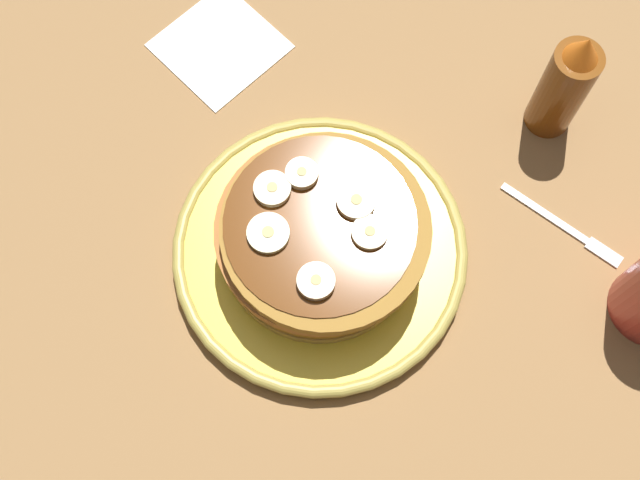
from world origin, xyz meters
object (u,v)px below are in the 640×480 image
object	(u,v)px
banana_slice_1	(316,281)
syrup_bottle	(564,86)
banana_slice_5	(302,174)
fork	(568,228)
banana_slice_3	(370,232)
napkin	(220,46)
plate	(320,251)
banana_slice_2	(269,193)
banana_slice_4	(268,233)
banana_slice_0	(356,201)
pancake_stack	(320,236)

from	to	relation	value
banana_slice_1	syrup_bottle	bearing A→B (deg)	-12.94
banana_slice_5	fork	xyz separation A→B (cm)	(13.36, -21.13, -8.32)
banana_slice_1	fork	xyz separation A→B (cm)	(20.32, -14.45, -8.35)
banana_slice_3	napkin	size ratio (longest dim) A/B	0.28
plate	napkin	distance (cm)	24.87
banana_slice_1	syrup_bottle	xyz separation A→B (cm)	(29.24, -6.72, -2.38)
banana_slice_3	banana_slice_2	bearing A→B (deg)	103.61
banana_slice_1	napkin	world-z (taller)	banana_slice_1
fork	banana_slice_1	bearing A→B (deg)	144.59
banana_slice_2	banana_slice_4	world-z (taller)	same
banana_slice_0	banana_slice_3	bearing A→B (deg)	-122.33
banana_slice_1	banana_slice_3	world-z (taller)	banana_slice_1
fork	syrup_bottle	size ratio (longest dim) A/B	0.95
banana_slice_1	banana_slice_5	world-z (taller)	same
banana_slice_1	fork	bearing A→B (deg)	-35.41
pancake_stack	banana_slice_3	bearing A→B (deg)	-65.73
banana_slice_4	pancake_stack	bearing A→B (deg)	-40.29
banana_slice_4	napkin	bearing A→B (deg)	50.90
plate	napkin	size ratio (longest dim) A/B	2.47
syrup_bottle	banana_slice_5	bearing A→B (deg)	148.97
banana_slice_3	banana_slice_4	distance (cm)	8.42
pancake_stack	banana_slice_5	size ratio (longest dim) A/B	6.68
banana_slice_3	banana_slice_5	size ratio (longest dim) A/B	1.08
banana_slice_0	fork	size ratio (longest dim) A/B	0.26
pancake_stack	banana_slice_5	xyz separation A→B (cm)	(2.62, 3.84, 3.54)
banana_slice_5	syrup_bottle	distance (cm)	26.10
pancake_stack	banana_slice_4	size ratio (longest dim) A/B	5.33
banana_slice_1	napkin	distance (cm)	30.72
banana_slice_1	banana_slice_5	size ratio (longest dim) A/B	1.10
banana_slice_4	syrup_bottle	distance (cm)	30.93
banana_slice_2	banana_slice_1	bearing A→B (deg)	-116.66
banana_slice_0	pancake_stack	bearing A→B (deg)	158.26
pancake_stack	banana_slice_2	world-z (taller)	banana_slice_2
banana_slice_2	fork	xyz separation A→B (cm)	(16.38, -22.30, -8.28)
plate	banana_slice_3	xyz separation A→B (cm)	(1.74, -3.85, 7.37)
fork	banana_slice_3	bearing A→B (deg)	136.69
plate	banana_slice_4	xyz separation A→B (cm)	(-3.36, 2.86, 7.38)
pancake_stack	banana_slice_2	distance (cm)	6.12
banana_slice_4	fork	size ratio (longest dim) A/B	0.28
banana_slice_3	syrup_bottle	xyz separation A→B (cm)	(23.15, -5.69, -2.25)
plate	banana_slice_2	xyz separation A→B (cm)	(-0.41, 5.02, 7.43)
banana_slice_2	napkin	distance (cm)	22.47
plate	banana_slice_1	bearing A→B (deg)	-146.99
banana_slice_5	napkin	world-z (taller)	banana_slice_5
pancake_stack	banana_slice_1	distance (cm)	6.31
banana_slice_0	banana_slice_5	size ratio (longest dim) A/B	1.17
banana_slice_4	banana_slice_5	bearing A→B (deg)	9.54
plate	napkin	bearing A→B (deg)	61.11
banana_slice_1	banana_slice_2	world-z (taller)	banana_slice_1
banana_slice_3	banana_slice_4	xyz separation A→B (cm)	(-5.09, 6.71, 0.02)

